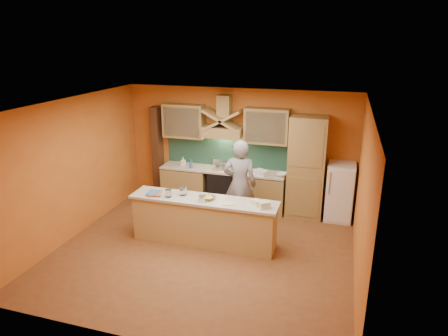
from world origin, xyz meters
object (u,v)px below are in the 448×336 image
(fridge, at_px, (340,192))
(mixing_bowl, at_px, (208,198))
(stove, at_px, (223,188))
(kitchen_scale, at_px, (202,199))
(person, at_px, (240,185))

(fridge, distance_m, mixing_bowl, 3.08)
(mixing_bowl, bearing_deg, fridge, 38.34)
(stove, height_order, kitchen_scale, kitchen_scale)
(kitchen_scale, bearing_deg, fridge, 25.21)
(kitchen_scale, xyz_separation_m, mixing_bowl, (0.08, 0.15, -0.02))
(stove, bearing_deg, kitchen_scale, -83.81)
(fridge, bearing_deg, mixing_bowl, -141.66)
(kitchen_scale, relative_size, mixing_bowl, 0.49)
(kitchen_scale, distance_m, mixing_bowl, 0.17)
(kitchen_scale, height_order, mixing_bowl, kitchen_scale)
(person, distance_m, mixing_bowl, 0.98)
(fridge, relative_size, kitchen_scale, 10.29)
(fridge, distance_m, person, 2.28)
(kitchen_scale, bearing_deg, person, 51.99)
(stove, bearing_deg, fridge, 0.00)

